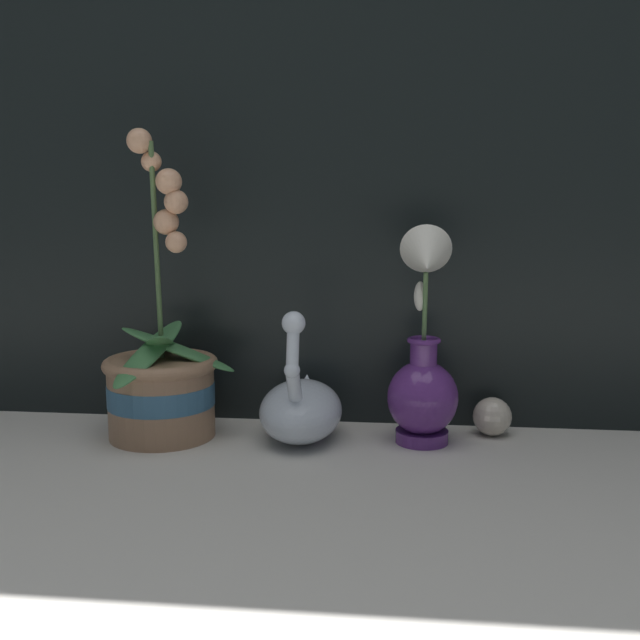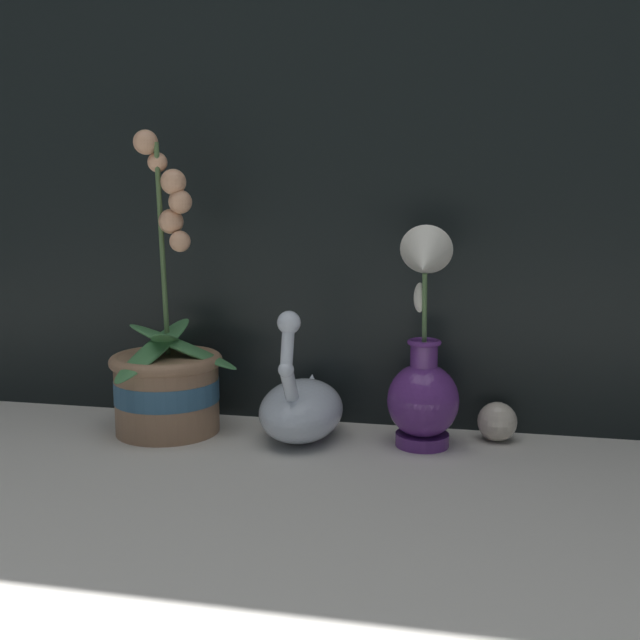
# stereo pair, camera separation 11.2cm
# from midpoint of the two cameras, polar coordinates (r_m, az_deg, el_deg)

# --- Properties ---
(ground_plane) EXTENTS (2.80, 2.80, 0.00)m
(ground_plane) POSITION_cam_midpoint_polar(r_m,az_deg,el_deg) (1.08, -4.57, -10.86)
(ground_plane) COLOR beige
(window_backdrop) EXTENTS (2.80, 0.03, 1.20)m
(window_backdrop) POSITION_cam_midpoint_polar(r_m,az_deg,el_deg) (1.25, -2.96, 19.83)
(window_backdrop) COLOR black
(window_backdrop) RESTS_ON ground_plane
(orchid_potted_plant) EXTENTS (0.21, 0.25, 0.47)m
(orchid_potted_plant) POSITION_cam_midpoint_polar(r_m,az_deg,el_deg) (1.20, -14.64, -4.48)
(orchid_potted_plant) COLOR #9E7556
(orchid_potted_plant) RESTS_ON ground_plane
(swan_figurine) EXTENTS (0.13, 0.21, 0.21)m
(swan_figurine) POSITION_cam_midpoint_polar(r_m,az_deg,el_deg) (1.16, -4.23, -6.64)
(swan_figurine) COLOR silver
(swan_figurine) RESTS_ON ground_plane
(blue_vase) EXTENTS (0.11, 0.13, 0.33)m
(blue_vase) POSITION_cam_midpoint_polar(r_m,az_deg,el_deg) (1.13, 5.07, -3.75)
(blue_vase) COLOR #602D7F
(blue_vase) RESTS_ON ground_plane
(glass_sphere) EXTENTS (0.06, 0.06, 0.06)m
(glass_sphere) POSITION_cam_midpoint_polar(r_m,az_deg,el_deg) (1.20, 10.40, -7.28)
(glass_sphere) COLOR beige
(glass_sphere) RESTS_ON ground_plane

